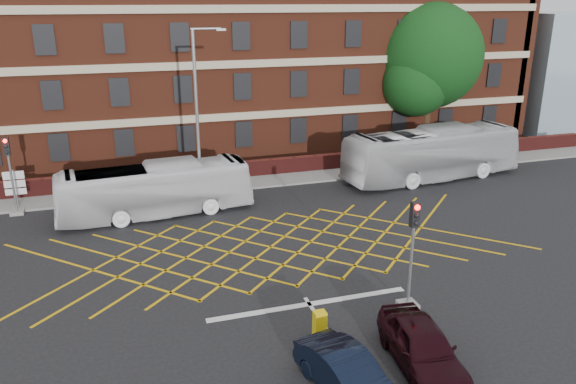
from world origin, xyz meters
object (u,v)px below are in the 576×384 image
object	(u,v)px
car_navy	(348,375)
deciduous_tree	(429,63)
traffic_light_near	(411,266)
traffic_light_far	(13,183)
utility_cabinet	(320,325)
direction_signs	(15,184)
bus_right	(432,154)
car_maroon	(422,346)
street_lamp	(200,145)
bus_left	(155,190)

from	to	relation	value
car_navy	deciduous_tree	distance (m)	30.91
deciduous_tree	traffic_light_near	distance (m)	25.29
traffic_light_far	utility_cabinet	xyz separation A→B (m)	(11.62, -15.99, -1.26)
traffic_light_near	deciduous_tree	bearing A→B (deg)	58.60
traffic_light_far	direction_signs	xyz separation A→B (m)	(-0.08, 1.07, -0.39)
car_navy	bus_right	bearing A→B (deg)	40.28
car_maroon	street_lamp	distance (m)	17.92
street_lamp	direction_signs	xyz separation A→B (m)	(-10.02, 2.35, -2.02)
traffic_light_far	direction_signs	bearing A→B (deg)	94.53
car_maroon	traffic_light_near	bearing A→B (deg)	74.24
street_lamp	direction_signs	size ratio (longest dim) A/B	4.41
bus_left	bus_right	size ratio (longest dim) A/B	0.85
bus_right	street_lamp	world-z (taller)	street_lamp
traffic_light_far	street_lamp	xyz separation A→B (m)	(9.94, -1.28, 1.64)
bus_left	traffic_light_near	distance (m)	15.17
car_navy	direction_signs	distance (m)	23.13
deciduous_tree	direction_signs	size ratio (longest dim) A/B	4.99
bus_right	car_navy	xyz separation A→B (m)	(-13.48, -17.86, -1.02)
car_navy	deciduous_tree	size ratio (longest dim) A/B	0.37
bus_right	traffic_light_far	bearing A→B (deg)	80.92
car_navy	traffic_light_far	world-z (taller)	traffic_light_far
traffic_light_near	direction_signs	xyz separation A→B (m)	(-15.61, 16.20, -0.39)
direction_signs	deciduous_tree	bearing A→B (deg)	9.94
traffic_light_near	utility_cabinet	world-z (taller)	traffic_light_near
deciduous_tree	car_navy	bearing A→B (deg)	-124.27
bus_right	traffic_light_near	bearing A→B (deg)	139.85
deciduous_tree	traffic_light_near	world-z (taller)	deciduous_tree
bus_right	car_navy	bearing A→B (deg)	136.53
car_navy	direction_signs	bearing A→B (deg)	107.03
car_maroon	direction_signs	world-z (taller)	direction_signs
bus_left	street_lamp	xyz separation A→B (m)	(2.67, 1.13, 1.96)
car_maroon	street_lamp	size ratio (longest dim) A/B	0.45
utility_cabinet	bus_right	bearing A→B (deg)	48.29
direction_signs	street_lamp	bearing A→B (deg)	-13.19
traffic_light_near	traffic_light_far	bearing A→B (deg)	135.74
utility_cabinet	direction_signs	bearing A→B (deg)	124.46
deciduous_tree	traffic_light_far	size ratio (longest dim) A/B	2.57
traffic_light_near	street_lamp	size ratio (longest dim) A/B	0.44
car_navy	street_lamp	xyz separation A→B (m)	(-1.43, 17.73, 2.73)
traffic_light_far	street_lamp	world-z (taller)	street_lamp
traffic_light_near	utility_cabinet	xyz separation A→B (m)	(-3.90, -0.86, -1.26)
utility_cabinet	street_lamp	bearing A→B (deg)	96.54
car_navy	car_maroon	distance (m)	2.81
car_maroon	direction_signs	size ratio (longest dim) A/B	2.00
bus_left	bus_right	world-z (taller)	bus_right
utility_cabinet	car_maroon	bearing A→B (deg)	-44.91
car_navy	traffic_light_far	bearing A→B (deg)	108.22
car_maroon	traffic_light_far	world-z (taller)	traffic_light_far
car_navy	car_maroon	bearing A→B (deg)	-2.09
bus_left	car_navy	bearing A→B (deg)	-171.18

